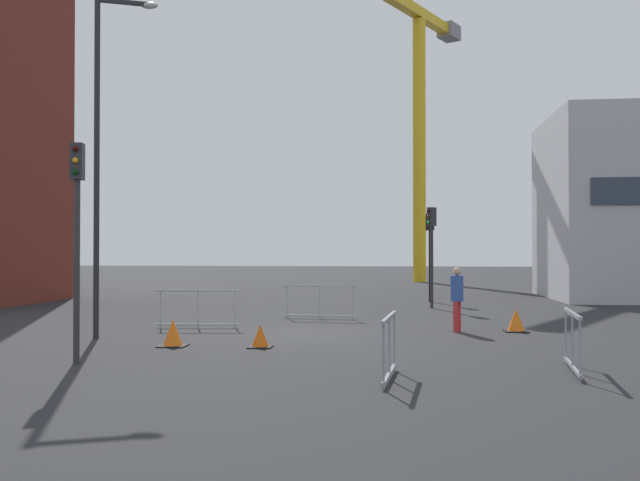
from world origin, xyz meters
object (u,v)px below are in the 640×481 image
traffic_light_near (77,216)px  streetlamp_tall (103,142)px  construction_crane (417,94)px  traffic_cone_orange (516,321)px  traffic_cone_by_barrier (173,334)px  traffic_light_far (432,240)px  traffic_light_corner (430,242)px  pedestrian_walking (457,294)px  traffic_cone_on_verge (260,337)px

traffic_light_near → streetlamp_tall: bearing=107.1°
construction_crane → traffic_cone_orange: 32.22m
streetlamp_tall → traffic_cone_by_barrier: streetlamp_tall is taller
traffic_light_far → traffic_light_near: (-7.34, -13.86, 0.26)m
construction_crane → traffic_light_near: (-7.31, -35.91, -10.24)m
construction_crane → traffic_light_far: bearing=-89.9°
streetlamp_tall → traffic_light_near: streetlamp_tall is taller
streetlamp_tall → traffic_light_far: (8.50, 10.09, -2.31)m
traffic_light_corner → construction_crane: bearing=90.3°
traffic_light_corner → pedestrian_walking: (0.26, -11.02, -1.52)m
traffic_light_far → traffic_cone_on_verge: bearing=-110.8°
traffic_light_corner → traffic_cone_by_barrier: size_ratio=6.08×
traffic_light_far → traffic_cone_by_barrier: size_ratio=6.19×
traffic_light_far → traffic_cone_on_verge: (-4.29, -11.26, -2.33)m
traffic_light_far → traffic_light_near: size_ratio=0.90×
traffic_light_corner → traffic_cone_on_verge: 15.38m
traffic_cone_by_barrier → traffic_light_far: bearing=60.9°
traffic_light_near → traffic_cone_by_barrier: traffic_light_near is taller
traffic_light_corner → traffic_cone_by_barrier: 16.09m
construction_crane → traffic_light_corner: (0.10, -18.74, -10.55)m
traffic_light_near → traffic_cone_orange: traffic_light_near is taller
traffic_cone_by_barrier → traffic_cone_orange: (8.19, 3.83, 0.00)m
pedestrian_walking → traffic_cone_orange: 1.74m
traffic_light_near → pedestrian_walking: (7.67, 6.15, -1.82)m
traffic_light_far → pedestrian_walking: 7.87m
pedestrian_walking → traffic_cone_by_barrier: (-6.62, -3.59, -0.72)m
traffic_light_far → traffic_cone_by_barrier: traffic_light_far is taller
traffic_light_corner → traffic_cone_on_verge: size_ratio=7.10×
construction_crane → streetlamp_tall: bearing=-104.8°
construction_crane → traffic_cone_by_barrier: construction_crane is taller
traffic_light_near → traffic_cone_on_verge: 4.78m
traffic_light_corner → traffic_light_near: size_ratio=0.88×
traffic_light_near → traffic_cone_orange: 11.52m
traffic_cone_by_barrier → traffic_cone_on_verge: bearing=1.2°
streetlamp_tall → traffic_cone_orange: bearing=14.2°
pedestrian_walking → traffic_cone_by_barrier: pedestrian_walking is taller
traffic_cone_on_verge → traffic_light_near: bearing=-139.6°
traffic_cone_by_barrier → pedestrian_walking: bearing=28.5°
traffic_cone_on_verge → traffic_cone_by_barrier: traffic_cone_by_barrier is taller
traffic_light_near → traffic_cone_by_barrier: (1.05, 2.56, -2.54)m
construction_crane → traffic_light_far: size_ratio=5.08×
traffic_light_far → traffic_light_corner: size_ratio=1.02×
traffic_light_far → traffic_cone_orange: traffic_light_far is taller
traffic_light_far → traffic_cone_on_verge: traffic_light_far is taller
pedestrian_walking → traffic_cone_on_verge: size_ratio=3.27×
traffic_light_near → traffic_light_far: bearing=62.1°
pedestrian_walking → streetlamp_tall: bearing=-164.9°
pedestrian_walking → traffic_cone_on_verge: 5.87m
pedestrian_walking → traffic_light_far: bearing=92.5°
traffic_light_near → traffic_cone_on_verge: traffic_light_near is taller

